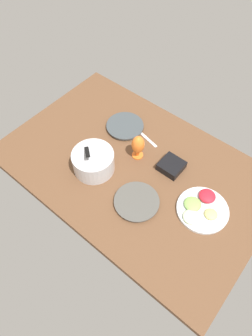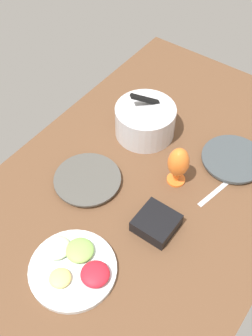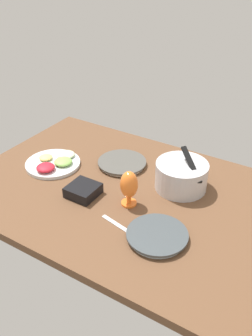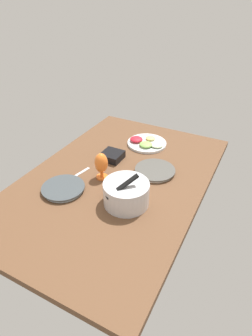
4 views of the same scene
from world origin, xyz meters
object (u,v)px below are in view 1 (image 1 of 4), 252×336
(dinner_plate_right, at_px, (125,126))
(fruit_platter, at_px, (202,208))
(dinner_plate_left, at_px, (137,202))
(hurricane_glass_orange, at_px, (138,145))
(mixing_bowl, at_px, (93,161))
(square_bowl_black, at_px, (171,166))

(dinner_plate_right, height_order, fruit_platter, fruit_platter)
(dinner_plate_left, distance_m, hurricane_glass_orange, 0.35)
(dinner_plate_right, height_order, hurricane_glass_orange, hurricane_glass_orange)
(hurricane_glass_orange, bearing_deg, dinner_plate_right, -31.81)
(dinner_plate_right, bearing_deg, hurricane_glass_orange, 148.19)
(mixing_bowl, xyz_separation_m, square_bowl_black, (-0.36, -0.29, -0.04))
(fruit_platter, bearing_deg, square_bowl_black, -23.49)
(fruit_platter, relative_size, square_bowl_black, 2.12)
(dinner_plate_right, bearing_deg, square_bowl_black, 169.57)
(dinner_plate_left, relative_size, mixing_bowl, 1.03)
(dinner_plate_left, height_order, dinner_plate_right, dinner_plate_right)
(mixing_bowl, relative_size, square_bowl_black, 1.83)
(fruit_platter, bearing_deg, mixing_bowl, 14.71)
(mixing_bowl, bearing_deg, square_bowl_black, -140.58)
(hurricane_glass_orange, distance_m, square_bowl_black, 0.23)
(dinner_plate_left, distance_m, fruit_platter, 0.36)
(mixing_bowl, bearing_deg, fruit_platter, -165.29)
(mixing_bowl, relative_size, fruit_platter, 0.86)
(dinner_plate_right, xyz_separation_m, hurricane_glass_orange, (-0.21, 0.13, 0.09))
(dinner_plate_left, height_order, hurricane_glass_orange, hurricane_glass_orange)
(hurricane_glass_orange, bearing_deg, square_bowl_black, -166.40)
(dinner_plate_right, relative_size, fruit_platter, 0.87)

